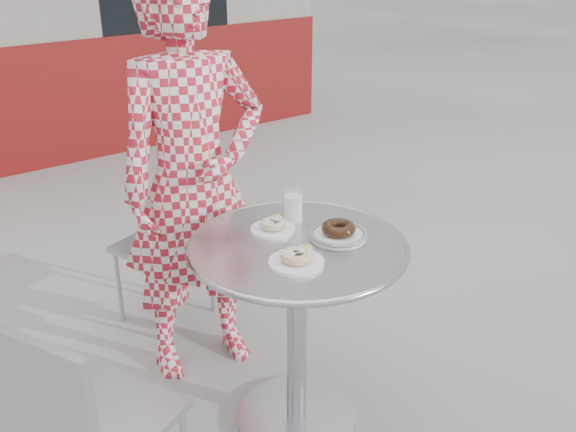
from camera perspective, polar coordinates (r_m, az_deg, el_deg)
ground at (r=2.74m, az=0.88°, el=-17.45°), size 60.00×60.00×0.00m
bistro_table at (r=2.37m, az=0.84°, el=-6.69°), size 0.80×0.80×0.80m
chair_far at (r=3.26m, az=-10.69°, el=-5.11°), size 0.48×0.48×0.80m
seated_person at (r=2.66m, az=-8.36°, el=2.97°), size 0.69×0.50×1.74m
plate_far at (r=2.36m, az=-1.33°, el=-0.89°), size 0.17×0.17×0.04m
plate_near at (r=2.13m, az=0.80°, el=-3.79°), size 0.19×0.19×0.05m
plate_checker at (r=2.32m, az=4.51°, el=-1.47°), size 0.21×0.21×0.06m
milk_cup at (r=2.42m, az=0.45°, el=0.82°), size 0.08×0.08×0.12m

